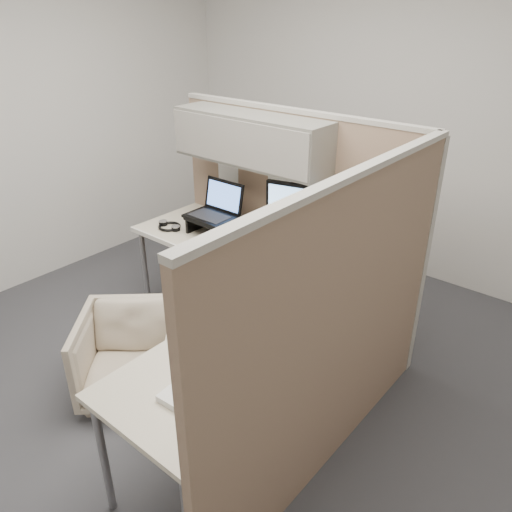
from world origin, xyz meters
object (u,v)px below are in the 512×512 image
Objects in this scene: desk at (246,288)px; keyboard at (275,268)px; office_chair at (130,351)px; monitor_left at (297,211)px.

desk is 0.25m from keyboard.
desk is at bearing -113.37° from keyboard.
desk reaches higher than office_chair.
desk is 4.33× the size of keyboard.
keyboard is at bearing -90.21° from monitor_left.
keyboard is at bearing 15.89° from office_chair.
monitor_left is 0.43m from keyboard.
office_chair is (-0.47, -0.57, -0.38)m from desk.
desk is 0.66m from monitor_left.
desk is 3.24× the size of office_chair.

